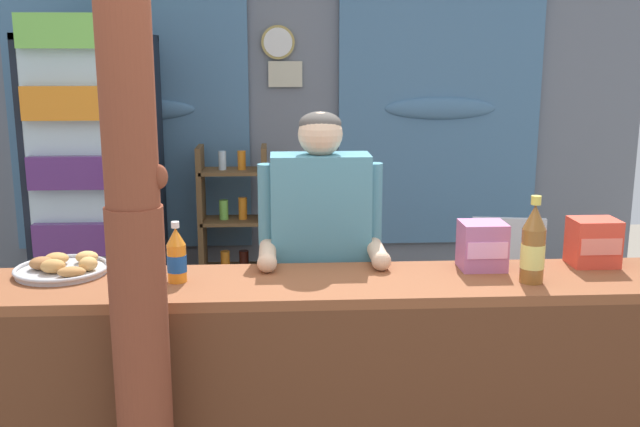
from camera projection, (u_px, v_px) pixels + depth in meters
name	position (u px, v px, depth m)	size (l,w,h in m)	color
ground_plane	(305.00, 405.00, 3.78)	(7.74, 7.74, 0.00)	gray
back_wall_curtained	(291.00, 116.00, 5.28)	(5.13, 0.22, 2.62)	slate
stall_counter	(348.00, 380.00, 2.78)	(3.29, 0.47, 0.94)	brown
timber_post	(134.00, 223.00, 2.34)	(0.21, 0.19, 2.62)	brown
drink_fridge	(95.00, 162.00, 4.66)	(0.77, 0.70, 2.02)	black
bottle_shelf_rack	(234.00, 226.00, 5.10)	(0.48, 0.28, 1.17)	brown
plastic_lawn_chair	(503.00, 273.00, 4.39)	(0.51, 0.51, 0.86)	silver
shopkeeper	(320.00, 244.00, 3.17)	(0.54, 0.42, 1.55)	#28282D
soda_bottle_iced_tea	(533.00, 246.00, 2.74)	(0.09, 0.09, 0.34)	brown
soda_bottle_orange_soda	(177.00, 256.00, 2.76)	(0.07, 0.07, 0.24)	orange
snack_box_wafer	(482.00, 246.00, 2.93)	(0.18, 0.16, 0.19)	#B76699
snack_box_crackers	(593.00, 242.00, 2.98)	(0.19, 0.16, 0.19)	#E5422D
pastry_tray	(63.00, 267.00, 2.88)	(0.37, 0.37, 0.07)	#BCBCC1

